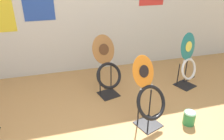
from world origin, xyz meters
The scene contains 4 objects.
toilet_seat_display_teal_sax centered at (1.55, 1.24, 0.43)m, with size 0.40×0.36×0.90m.
toilet_seat_display_orange_sun centered at (0.55, 0.51, 0.40)m, with size 0.49×0.49×0.89m.
toilet_seat_display_woodgrain centered at (0.24, 1.33, 0.44)m, with size 0.46×0.45×0.92m.
paint_can centered at (1.07, 0.37, 0.10)m, with size 0.15×0.15×0.18m.
Camera 1 is at (-0.46, -1.50, 1.88)m, focal length 35.00 mm.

